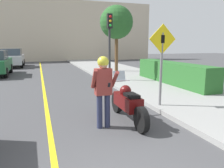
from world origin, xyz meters
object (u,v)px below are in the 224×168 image
(person_biker, at_px, (103,84))
(parked_car_silver, at_px, (12,58))
(street_tree, at_px, (116,23))
(traffic_light, at_px, (110,34))
(crossing_sign, at_px, (162,57))
(motorcycle, at_px, (127,103))

(person_biker, height_order, parked_car_silver, person_biker)
(person_biker, xyz_separation_m, street_tree, (3.93, 10.00, 2.47))
(parked_car_silver, bearing_deg, person_biker, -77.63)
(traffic_light, bearing_deg, crossing_sign, -90.38)
(motorcycle, distance_m, traffic_light, 6.48)
(traffic_light, xyz_separation_m, street_tree, (1.74, 3.76, 0.99))
(crossing_sign, xyz_separation_m, street_tree, (1.77, 9.07, 1.91))
(crossing_sign, bearing_deg, street_tree, 78.95)
(motorcycle, height_order, crossing_sign, crossing_sign)
(street_tree, bearing_deg, crossing_sign, -101.05)
(motorcycle, xyz_separation_m, person_biker, (-0.75, -0.27, 0.60))
(motorcycle, xyz_separation_m, traffic_light, (1.44, 5.97, 2.07))
(motorcycle, distance_m, parked_car_silver, 17.20)
(person_biker, bearing_deg, traffic_light, 70.63)
(crossing_sign, relative_size, traffic_light, 0.72)
(motorcycle, xyz_separation_m, crossing_sign, (1.41, 0.66, 1.16))
(traffic_light, height_order, parked_car_silver, traffic_light)
(parked_car_silver, bearing_deg, traffic_light, -60.99)
(motorcycle, relative_size, crossing_sign, 0.91)
(crossing_sign, height_order, street_tree, street_tree)
(person_biker, distance_m, crossing_sign, 2.42)
(crossing_sign, xyz_separation_m, traffic_light, (0.04, 5.31, 0.92))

